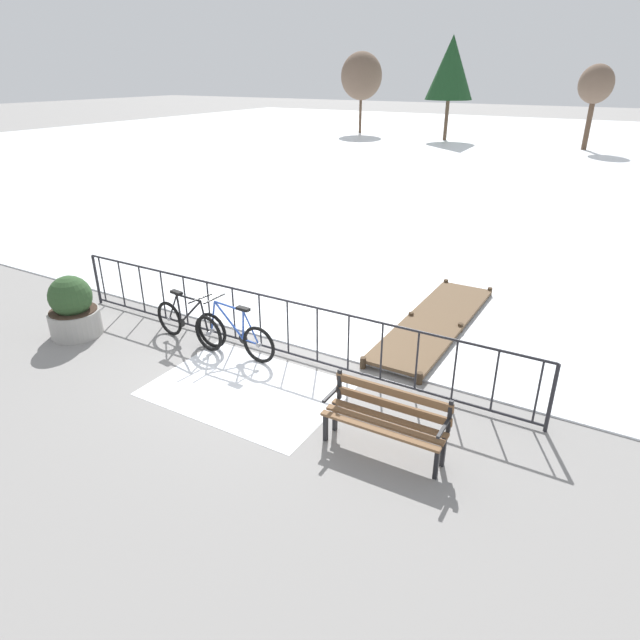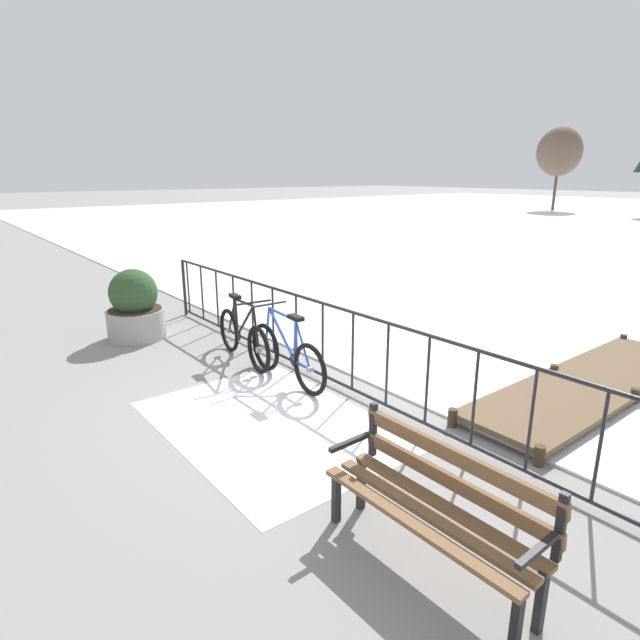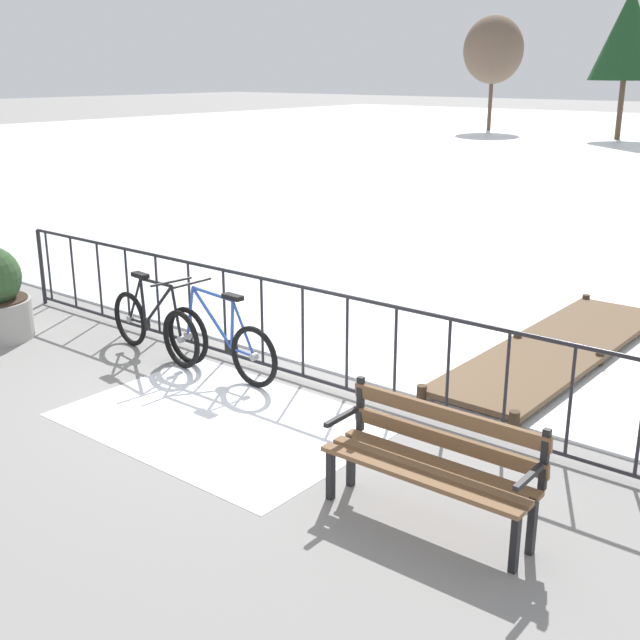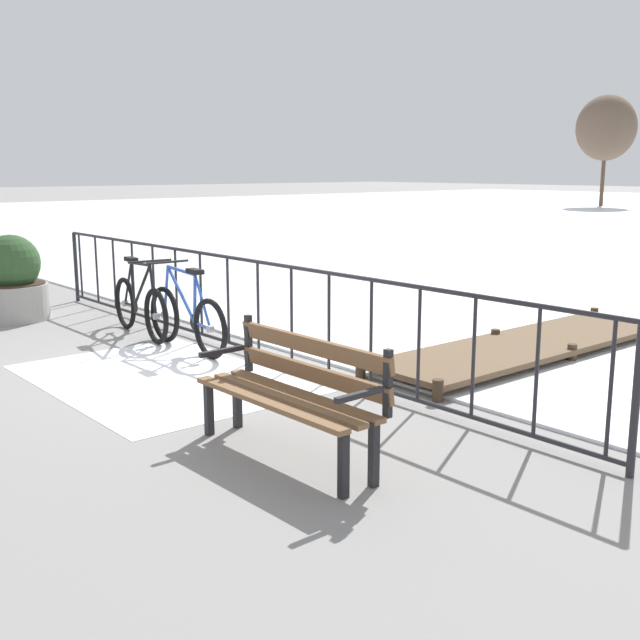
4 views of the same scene
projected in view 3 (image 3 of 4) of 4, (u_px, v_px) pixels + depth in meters
name	position (u px, v px, depth m)	size (l,w,h in m)	color
ground_plane	(283.00, 376.00, 8.63)	(160.00, 160.00, 0.00)	gray
snow_patch	(223.00, 420.00, 7.56)	(2.91, 2.05, 0.01)	white
railing_fence	(282.00, 327.00, 8.46)	(9.06, 0.06, 1.07)	#232328
bicycle_near_railing	(154.00, 325.00, 9.14)	(1.70, 0.52, 0.97)	black
bicycle_second	(220.00, 343.00, 8.57)	(1.71, 0.52, 0.97)	black
park_bench	(434.00, 456.00, 5.75)	(1.61, 0.50, 0.89)	brown
wooden_dock	(557.00, 348.00, 9.16)	(1.10, 4.35, 0.20)	brown
tree_far_west	(628.00, 34.00, 35.85)	(3.20, 3.20, 6.69)	brown
tree_east_mid	(493.00, 50.00, 41.48)	(3.10, 3.10, 5.83)	brown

